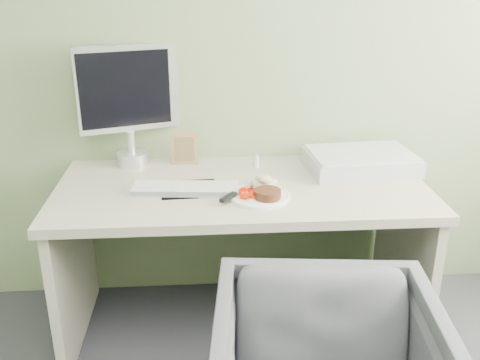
{
  "coord_description": "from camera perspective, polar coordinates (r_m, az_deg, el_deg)",
  "views": [
    {
      "loc": [
        -0.16,
        -0.51,
        1.6
      ],
      "look_at": [
        -0.02,
        1.5,
        0.8
      ],
      "focal_mm": 40.0,
      "sensor_mm": 36.0,
      "label": 1
    }
  ],
  "objects": [
    {
      "name": "wall_back",
      "position": [
        2.53,
        -0.42,
        15.89
      ],
      "size": [
        3.5,
        0.0,
        3.5
      ],
      "primitive_type": "plane",
      "rotation": [
        1.57,
        0.0,
        0.0
      ],
      "color": "gray",
      "rests_on": "floor"
    },
    {
      "name": "desk",
      "position": [
        2.39,
        0.21,
        -4.63
      ],
      "size": [
        1.6,
        0.75,
        0.73
      ],
      "color": "#BAB49C",
      "rests_on": "floor"
    },
    {
      "name": "plate",
      "position": [
        2.18,
        2.11,
        -1.75
      ],
      "size": [
        0.25,
        0.25,
        0.01
      ],
      "primitive_type": "cylinder",
      "color": "white",
      "rests_on": "desk"
    },
    {
      "name": "steak",
      "position": [
        2.15,
        2.96,
        -1.49
      ],
      "size": [
        0.13,
        0.13,
        0.03
      ],
      "primitive_type": "cylinder",
      "rotation": [
        0.0,
        0.0,
        -0.21
      ],
      "color": "black",
      "rests_on": "plate"
    },
    {
      "name": "potato_pile",
      "position": [
        2.23,
        2.74,
        -0.26
      ],
      "size": [
        0.12,
        0.1,
        0.06
      ],
      "primitive_type": "ellipsoid",
      "rotation": [
        0.0,
        0.0,
        0.29
      ],
      "color": "#A57B50",
      "rests_on": "plate"
    },
    {
      "name": "carrot_heap",
      "position": [
        2.15,
        0.65,
        -1.33
      ],
      "size": [
        0.08,
        0.07,
        0.04
      ],
      "primitive_type": "cube",
      "rotation": [
        0.0,
        0.0,
        0.34
      ],
      "color": "#FD2B05",
      "rests_on": "plate"
    },
    {
      "name": "steak_knife",
      "position": [
        2.16,
        -0.69,
        -1.53
      ],
      "size": [
        0.16,
        0.21,
        0.02
      ],
      "rotation": [
        0.0,
        0.0,
        0.92
      ],
      "color": "silver",
      "rests_on": "plate"
    },
    {
      "name": "mousepad",
      "position": [
        2.28,
        -5.47,
        -0.96
      ],
      "size": [
        0.24,
        0.22,
        0.0
      ],
      "primitive_type": "cube",
      "rotation": [
        0.0,
        0.0,
        0.06
      ],
      "color": "black",
      "rests_on": "desk"
    },
    {
      "name": "keyboard",
      "position": [
        2.25,
        -5.84,
        -0.87
      ],
      "size": [
        0.45,
        0.17,
        0.02
      ],
      "primitive_type": "cube",
      "rotation": [
        0.0,
        0.0,
        -0.08
      ],
      "color": "white",
      "rests_on": "desk"
    },
    {
      "name": "computer_mouse",
      "position": [
        2.32,
        2.78,
        -0.06
      ],
      "size": [
        0.09,
        0.11,
        0.04
      ],
      "primitive_type": "ellipsoid",
      "rotation": [
        0.0,
        0.0,
        0.37
      ],
      "color": "white",
      "rests_on": "desk"
    },
    {
      "name": "photo_frame",
      "position": [
        2.55,
        -5.94,
        3.35
      ],
      "size": [
        0.13,
        0.02,
        0.16
      ],
      "primitive_type": "cube",
      "rotation": [
        0.0,
        0.0,
        0.01
      ],
      "color": "#A96F4F",
      "rests_on": "desk"
    },
    {
      "name": "eyedrop_bottle",
      "position": [
        2.51,
        1.78,
        2.04
      ],
      "size": [
        0.02,
        0.02,
        0.07
      ],
      "color": "white",
      "rests_on": "desk"
    },
    {
      "name": "scanner",
      "position": [
        2.54,
        12.73,
        1.9
      ],
      "size": [
        0.51,
        0.36,
        0.08
      ],
      "primitive_type": "cube",
      "rotation": [
        0.0,
        0.0,
        0.08
      ],
      "color": "silver",
      "rests_on": "desk"
    },
    {
      "name": "monitor",
      "position": [
        2.53,
        -11.85,
        8.47
      ],
      "size": [
        0.45,
        0.19,
        0.56
      ],
      "rotation": [
        0.0,
        0.0,
        0.32
      ],
      "color": "silver",
      "rests_on": "desk"
    }
  ]
}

